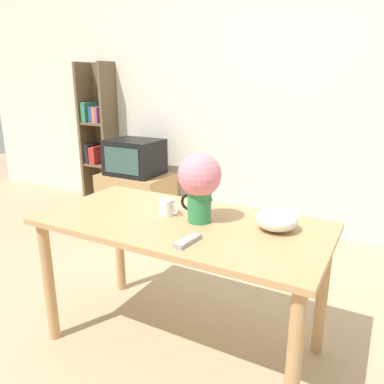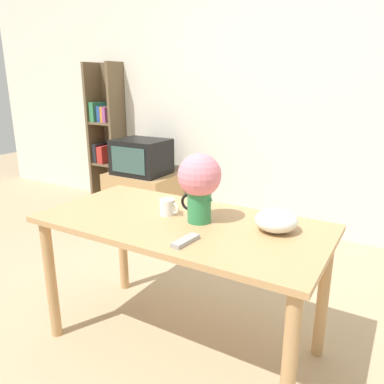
# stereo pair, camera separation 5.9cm
# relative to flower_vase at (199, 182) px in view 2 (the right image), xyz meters

# --- Properties ---
(ground_plane) EXTENTS (12.00, 12.00, 0.00)m
(ground_plane) POSITION_rel_flower_vase_xyz_m (-0.27, 0.04, -0.95)
(ground_plane) COLOR tan
(wall_back) EXTENTS (8.00, 0.05, 2.60)m
(wall_back) POSITION_rel_flower_vase_xyz_m (-0.27, 1.96, 0.35)
(wall_back) COLOR silver
(wall_back) RESTS_ON ground_plane
(table) EXTENTS (1.47, 0.73, 0.74)m
(table) POSITION_rel_flower_vase_xyz_m (-0.08, -0.04, -0.31)
(table) COLOR tan
(table) RESTS_ON ground_plane
(flower_vase) EXTENTS (0.22, 0.22, 0.35)m
(flower_vase) POSITION_rel_flower_vase_xyz_m (0.00, 0.00, 0.00)
(flower_vase) COLOR #2D844C
(flower_vase) RESTS_ON table
(coffee_mug) EXTENTS (0.11, 0.08, 0.09)m
(coffee_mug) POSITION_rel_flower_vase_xyz_m (-0.19, 0.00, -0.16)
(coffee_mug) COLOR white
(coffee_mug) RESTS_ON table
(white_bowl) EXTENTS (0.20, 0.20, 0.10)m
(white_bowl) POSITION_rel_flower_vase_xyz_m (0.37, 0.07, -0.15)
(white_bowl) COLOR silver
(white_bowl) RESTS_ON table
(remote_control) EXTENTS (0.06, 0.16, 0.02)m
(remote_control) POSITION_rel_flower_vase_xyz_m (0.08, -0.26, -0.20)
(remote_control) COLOR #999999
(remote_control) RESTS_ON table
(tv_stand) EXTENTS (0.72, 0.52, 0.48)m
(tv_stand) POSITION_rel_flower_vase_xyz_m (-1.56, 1.53, -0.71)
(tv_stand) COLOR tan
(tv_stand) RESTS_ON ground_plane
(tv_set) EXTENTS (0.54, 0.44, 0.37)m
(tv_set) POSITION_rel_flower_vase_xyz_m (-1.56, 1.52, -0.29)
(tv_set) COLOR black
(tv_set) RESTS_ON tv_stand
(bookshelf) EXTENTS (0.39, 0.28, 1.63)m
(bookshelf) POSITION_rel_flower_vase_xyz_m (-2.30, 1.82, -0.13)
(bookshelf) COLOR brown
(bookshelf) RESTS_ON ground_plane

